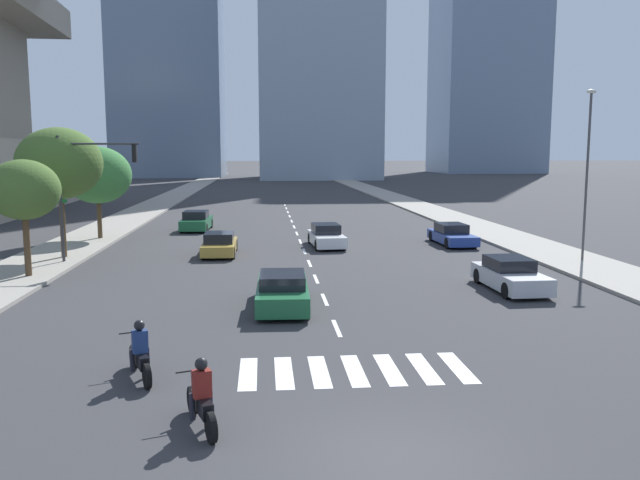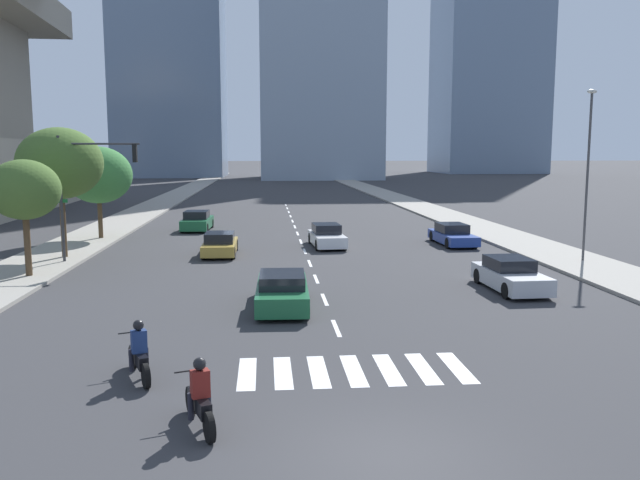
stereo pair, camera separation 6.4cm
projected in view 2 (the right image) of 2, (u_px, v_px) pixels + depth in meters
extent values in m
plane|color=#333335|center=(389.00, 458.00, 11.71)|extent=(800.00, 800.00, 0.00)
cube|color=gray|center=(502.00, 235.00, 42.45)|extent=(4.00, 260.00, 0.15)
cube|color=gray|center=(86.00, 240.00, 40.18)|extent=(4.00, 260.00, 0.15)
cube|color=silver|center=(247.00, 373.00, 16.19)|extent=(0.45, 2.44, 0.01)
cube|color=silver|center=(283.00, 372.00, 16.27)|extent=(0.45, 2.44, 0.01)
cube|color=silver|center=(318.00, 371.00, 16.34)|extent=(0.45, 2.44, 0.01)
cube|color=silver|center=(354.00, 370.00, 16.42)|extent=(0.45, 2.44, 0.01)
cube|color=silver|center=(388.00, 369.00, 16.50)|extent=(0.45, 2.44, 0.01)
cube|color=silver|center=(423.00, 368.00, 16.57)|extent=(0.45, 2.44, 0.01)
cube|color=silver|center=(457.00, 367.00, 16.65)|extent=(0.45, 2.44, 0.01)
cube|color=silver|center=(336.00, 328.00, 20.37)|extent=(0.14, 2.00, 0.01)
cube|color=silver|center=(325.00, 299.00, 24.32)|extent=(0.14, 2.00, 0.01)
cube|color=silver|center=(316.00, 279.00, 28.27)|extent=(0.14, 2.00, 0.01)
cube|color=silver|center=(310.00, 263.00, 32.22)|extent=(0.14, 2.00, 0.01)
cube|color=silver|center=(305.00, 251.00, 36.16)|extent=(0.14, 2.00, 0.01)
cube|color=silver|center=(301.00, 241.00, 40.11)|extent=(0.14, 2.00, 0.01)
cube|color=silver|center=(298.00, 233.00, 44.06)|extent=(0.14, 2.00, 0.01)
cube|color=silver|center=(295.00, 227.00, 48.01)|extent=(0.14, 2.00, 0.01)
cube|color=silver|center=(292.00, 221.00, 51.96)|extent=(0.14, 2.00, 0.01)
cube|color=silver|center=(290.00, 216.00, 55.91)|extent=(0.14, 2.00, 0.01)
cube|color=silver|center=(289.00, 212.00, 59.86)|extent=(0.14, 2.00, 0.01)
cube|color=silver|center=(287.00, 208.00, 63.81)|extent=(0.14, 2.00, 0.01)
cube|color=silver|center=(286.00, 205.00, 67.75)|extent=(0.14, 2.00, 0.01)
cylinder|color=black|center=(191.00, 400.00, 13.67)|extent=(0.31, 0.61, 0.60)
cylinder|color=black|center=(209.00, 427.00, 12.32)|extent=(0.31, 0.61, 0.60)
cube|color=black|center=(199.00, 403.00, 12.96)|extent=(0.61, 1.20, 0.32)
cylinder|color=#B2B2B7|center=(192.00, 388.00, 13.54)|extent=(0.16, 0.32, 0.67)
cylinder|color=black|center=(191.00, 371.00, 13.53)|extent=(0.67, 0.27, 0.04)
cube|color=maroon|center=(200.00, 384.00, 12.81)|extent=(0.42, 0.35, 0.55)
sphere|color=black|center=(200.00, 364.00, 12.76)|extent=(0.26, 0.26, 0.26)
cylinder|color=black|center=(191.00, 406.00, 12.90)|extent=(0.15, 0.15, 0.55)
cylinder|color=black|center=(208.00, 404.00, 13.04)|extent=(0.15, 0.15, 0.55)
cylinder|color=black|center=(133.00, 357.00, 16.55)|extent=(0.33, 0.60, 0.60)
cylinder|color=black|center=(146.00, 376.00, 15.14)|extent=(0.33, 0.60, 0.60)
cube|color=black|center=(139.00, 357.00, 15.82)|extent=(0.68, 1.27, 0.32)
cylinder|color=#B2B2B7|center=(133.00, 347.00, 16.43)|extent=(0.17, 0.32, 0.67)
cylinder|color=black|center=(132.00, 332.00, 16.42)|extent=(0.66, 0.29, 0.04)
cube|color=navy|center=(139.00, 341.00, 15.67)|extent=(0.42, 0.36, 0.55)
sphere|color=black|center=(138.00, 325.00, 15.62)|extent=(0.26, 0.26, 0.26)
cylinder|color=black|center=(131.00, 360.00, 15.75)|extent=(0.16, 0.16, 0.55)
cylinder|color=black|center=(146.00, 358.00, 15.91)|extent=(0.16, 0.16, 0.55)
cube|color=navy|center=(453.00, 237.00, 38.72)|extent=(1.90, 4.75, 0.55)
cube|color=black|center=(452.00, 228.00, 38.88)|extent=(1.62, 2.16, 0.54)
cylinder|color=black|center=(475.00, 243.00, 37.26)|extent=(0.24, 0.65, 0.64)
cylinder|color=black|center=(448.00, 243.00, 37.08)|extent=(0.24, 0.65, 0.64)
cylinder|color=black|center=(457.00, 236.00, 40.40)|extent=(0.24, 0.65, 0.64)
cylinder|color=black|center=(432.00, 236.00, 40.22)|extent=(0.24, 0.65, 0.64)
cube|color=#B28E38|center=(220.00, 247.00, 34.87)|extent=(1.74, 4.28, 0.56)
cube|color=black|center=(220.00, 237.00, 34.58)|extent=(1.52, 1.93, 0.52)
cylinder|color=black|center=(208.00, 245.00, 36.26)|extent=(0.22, 0.64, 0.64)
cylinder|color=black|center=(236.00, 245.00, 36.38)|extent=(0.22, 0.64, 0.64)
cylinder|color=black|center=(203.00, 253.00, 33.39)|extent=(0.22, 0.64, 0.64)
cylinder|color=black|center=(233.00, 253.00, 33.51)|extent=(0.22, 0.64, 0.64)
cube|color=#1E6038|center=(197.00, 223.00, 45.86)|extent=(2.02, 4.46, 0.69)
cube|color=black|center=(197.00, 215.00, 45.56)|extent=(1.70, 2.04, 0.55)
cylinder|color=black|center=(189.00, 223.00, 47.33)|extent=(0.25, 0.65, 0.64)
cylinder|color=black|center=(212.00, 223.00, 47.40)|extent=(0.25, 0.65, 0.64)
cylinder|color=black|center=(182.00, 228.00, 44.38)|extent=(0.25, 0.65, 0.64)
cylinder|color=black|center=(206.00, 228.00, 44.45)|extent=(0.25, 0.65, 0.64)
cube|color=silver|center=(327.00, 239.00, 37.87)|extent=(1.97, 4.51, 0.63)
cube|color=black|center=(326.00, 228.00, 38.01)|extent=(1.62, 2.07, 0.54)
cylinder|color=black|center=(344.00, 245.00, 36.53)|extent=(0.26, 0.65, 0.64)
cylinder|color=black|center=(318.00, 245.00, 36.31)|extent=(0.26, 0.65, 0.64)
cylinder|color=black|center=(335.00, 238.00, 39.47)|extent=(0.26, 0.65, 0.64)
cylinder|color=black|center=(311.00, 238.00, 39.25)|extent=(0.26, 0.65, 0.64)
cube|color=#1E6038|center=(282.00, 294.00, 23.08)|extent=(1.93, 4.80, 0.66)
cube|color=black|center=(282.00, 280.00, 22.77)|extent=(1.64, 2.18, 0.46)
cylinder|color=black|center=(261.00, 289.00, 24.66)|extent=(0.24, 0.65, 0.64)
cylinder|color=black|center=(303.00, 289.00, 24.75)|extent=(0.24, 0.65, 0.64)
cylinder|color=black|center=(258.00, 310.00, 21.46)|extent=(0.24, 0.65, 0.64)
cylinder|color=black|center=(306.00, 309.00, 21.55)|extent=(0.24, 0.65, 0.64)
cube|color=#B7BABF|center=(511.00, 278.00, 25.88)|extent=(1.88, 4.42, 0.66)
cube|color=black|center=(509.00, 263.00, 26.02)|extent=(1.59, 2.02, 0.48)
cylinder|color=black|center=(546.00, 290.00, 24.54)|extent=(0.24, 0.65, 0.64)
cylinder|color=black|center=(507.00, 291.00, 24.36)|extent=(0.24, 0.65, 0.64)
cylinder|color=black|center=(514.00, 275.00, 27.46)|extent=(0.24, 0.65, 0.64)
cylinder|color=black|center=(479.00, 276.00, 27.27)|extent=(0.24, 0.65, 0.64)
cylinder|color=#333335|center=(61.00, 199.00, 31.57)|extent=(0.14, 0.14, 6.17)
cylinder|color=#333335|center=(99.00, 144.00, 31.37)|extent=(3.88, 0.10, 0.10)
cube|color=black|center=(135.00, 153.00, 31.58)|extent=(0.20, 0.28, 0.90)
sphere|color=red|center=(135.00, 147.00, 31.54)|extent=(0.18, 0.18, 0.18)
sphere|color=orange|center=(135.00, 153.00, 31.58)|extent=(0.18, 0.18, 0.18)
sphere|color=green|center=(135.00, 159.00, 31.62)|extent=(0.18, 0.18, 0.18)
cube|color=#19662D|center=(61.00, 201.00, 31.58)|extent=(0.60, 0.04, 0.18)
cylinder|color=#3F3F42|center=(587.00, 178.00, 31.74)|extent=(0.12, 0.12, 8.19)
ellipsoid|color=beige|center=(592.00, 91.00, 31.18)|extent=(0.50, 0.24, 0.20)
cylinder|color=#4C3823|center=(28.00, 247.00, 28.12)|extent=(0.28, 0.28, 2.54)
ellipsoid|color=#426028|center=(24.00, 190.00, 27.78)|extent=(3.06, 3.06, 2.61)
cylinder|color=#4C3823|center=(63.00, 227.00, 33.15)|extent=(0.28, 0.28, 3.11)
ellipsoid|color=#426028|center=(60.00, 163.00, 32.71)|extent=(4.26, 4.26, 3.63)
cylinder|color=#4C3823|center=(100.00, 220.00, 40.58)|extent=(0.28, 0.28, 2.29)
ellipsoid|color=#387538|center=(98.00, 175.00, 40.20)|extent=(4.17, 4.17, 3.54)
cube|color=slate|center=(491.00, 9.00, 169.13)|extent=(26.31, 23.14, 85.85)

